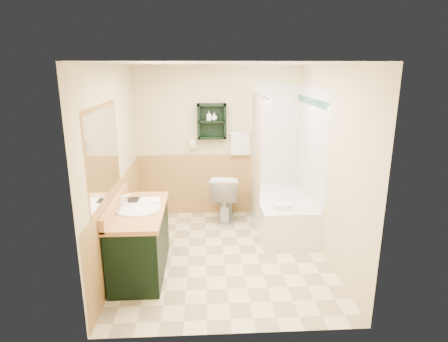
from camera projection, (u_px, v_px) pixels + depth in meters
The scene contains 25 objects.
floor at pixel (223, 255), 4.87m from camera, with size 3.00×3.00×0.00m, color beige.
back_wall at pixel (218, 142), 6.01m from camera, with size 2.60×0.04×2.40m, color beige.
left_wall at pixel (113, 167), 4.48m from camera, with size 0.04×3.00×2.40m, color beige.
right_wall at pixel (330, 164), 4.62m from camera, with size 0.04×3.00×2.40m, color beige.
ceiling at pixel (223, 62), 4.22m from camera, with size 2.60×3.00×0.04m, color white.
wainscot_left at pixel (120, 221), 4.67m from camera, with size 2.98×2.98×1.00m, color tan, non-canonical shape.
wainscot_back at pixel (218, 184), 6.17m from camera, with size 2.58×2.58×1.00m, color tan, non-canonical shape.
mirror_frame at pixel (104, 153), 3.87m from camera, with size 1.30×1.30×1.00m, color #9C6733, non-canonical shape.
mirror_glass at pixel (104, 153), 3.87m from camera, with size 1.20×1.20×0.90m, color white, non-canonical shape.
tile_right at pixel (309, 161), 5.38m from camera, with size 1.50×1.50×2.10m, color white, non-canonical shape.
tile_back at pixel (281, 151), 6.07m from camera, with size 0.95×0.95×2.10m, color white, non-canonical shape.
tile_accent at pixel (312, 102), 5.15m from camera, with size 1.50×1.50×0.10m, color #144937, non-canonical shape.
wall_shelf at pixel (212, 121), 5.80m from camera, with size 0.45×0.15×0.55m, color black.
hair_dryer at pixel (193, 143), 5.90m from camera, with size 0.10×0.24×0.18m, color silver, non-canonical shape.
towel_bar at pixel (240, 133), 5.92m from camera, with size 0.40×0.06×0.40m, color silver, non-canonical shape.
curtain_rod at pixel (259, 95), 5.09m from camera, with size 0.03×0.03×1.60m, color silver.
shower_curtain at pixel (256, 153), 5.48m from camera, with size 1.05×1.05×1.70m, color beige, non-canonical shape.
vanity at pixel (140, 240), 4.39m from camera, with size 0.59×1.24×0.79m, color black.
bathtub at pixel (282, 212), 5.60m from camera, with size 0.78×1.50×0.52m, color white.
toilet at pixel (225, 197), 5.92m from camera, with size 0.43×0.77×0.75m, color white.
counter_towel at pixel (149, 201), 4.48m from camera, with size 0.25×0.20×0.04m, color silver.
vanity_book at pixel (127, 193), 4.50m from camera, with size 0.15×0.02×0.21m, color black.
tub_towel at pixel (282, 206), 5.04m from camera, with size 0.23×0.19×0.07m, color silver.
soap_bottle_a at pixel (209, 118), 5.78m from camera, with size 0.07×0.15×0.07m, color white.
soap_bottle_b at pixel (214, 117), 5.78m from camera, with size 0.09×0.12×0.09m, color white.
Camera 1 is at (-0.24, -4.40, 2.35)m, focal length 30.00 mm.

